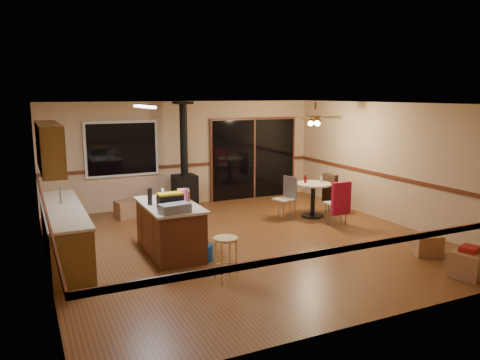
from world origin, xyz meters
TOP-DOWN VIEW (x-y plane):
  - floor at (0.00, 0.00)m, footprint 7.00×7.00m
  - ceiling at (0.00, 0.00)m, footprint 7.00×7.00m
  - wall_back at (0.00, 3.50)m, footprint 7.00×0.00m
  - wall_front at (0.00, -3.50)m, footprint 7.00×0.00m
  - wall_left at (-3.50, 0.00)m, footprint 0.00×7.00m
  - wall_right at (3.50, 0.00)m, footprint 0.00×7.00m
  - chair_rail at (0.00, 0.00)m, footprint 7.00×7.00m
  - window at (-1.60, 3.45)m, footprint 1.72×0.10m
  - sliding_door at (1.90, 3.45)m, footprint 2.52×0.10m
  - lower_cabinets at (-3.20, 0.50)m, footprint 0.60×3.00m
  - countertop at (-3.20, 0.50)m, footprint 0.64×3.04m
  - upper_cabinets at (-3.33, 0.70)m, footprint 0.35×2.00m
  - kitchen_island at (-1.50, 0.00)m, footprint 0.88×1.68m
  - wood_stove at (-0.20, 3.05)m, footprint 0.55×0.50m
  - ceiling_fan at (2.20, 1.06)m, footprint 0.24×0.24m
  - fluorescent_strip at (-1.80, 0.30)m, footprint 0.10×1.20m
  - toolbox_grey at (-1.60, -0.66)m, footprint 0.51×0.33m
  - toolbox_black at (-1.58, -0.32)m, footprint 0.42×0.23m
  - toolbox_yellow_lid at (-1.58, -0.32)m, footprint 0.42×0.23m
  - box_on_island at (-1.18, 0.18)m, footprint 0.27×0.32m
  - bottle_dark at (-1.82, 0.06)m, footprint 0.10×0.10m
  - bottle_pink at (-1.19, 0.02)m, footprint 0.08×0.08m
  - bottle_white at (-1.45, 0.55)m, footprint 0.06×0.06m
  - bar_stool at (-1.10, -1.53)m, footprint 0.47×0.47m
  - blue_bucket at (-1.09, -0.58)m, footprint 0.39×0.39m
  - dining_table at (2.20, 1.06)m, footprint 0.82×0.82m
  - glass_red at (2.05, 1.16)m, footprint 0.08×0.08m
  - glass_cream at (2.38, 1.01)m, footprint 0.08×0.08m
  - chair_left at (1.60, 1.19)m, footprint 0.50×0.50m
  - chair_near at (2.29, 0.17)m, footprint 0.44×0.47m
  - chair_right at (2.72, 1.09)m, footprint 0.49×0.45m
  - box_under_window at (-1.68, 2.77)m, footprint 0.55×0.48m
  - box_corner_a at (2.34, -2.98)m, footprint 0.64×0.59m
  - box_corner_b at (2.53, -1.99)m, footprint 0.57×0.53m
  - box_small_red at (2.34, -2.98)m, footprint 0.35×0.32m

SIDE VIEW (x-z plane):
  - floor at x=0.00m, z-range 0.00..0.00m
  - blue_bucket at x=-1.09m, z-range 0.00..0.26m
  - box_corner_b at x=2.53m, z-range 0.00..0.36m
  - box_under_window at x=-1.68m, z-range 0.00..0.39m
  - box_corner_a at x=2.34m, z-range 0.00..0.40m
  - bar_stool at x=-1.10m, z-range 0.00..0.67m
  - lower_cabinets at x=-3.20m, z-range 0.00..0.86m
  - box_small_red at x=2.34m, z-range 0.40..0.48m
  - kitchen_island at x=-1.50m, z-range 0.00..0.90m
  - dining_table at x=2.20m, z-range 0.14..0.92m
  - chair_left at x=1.60m, z-range 0.33..0.85m
  - chair_near at x=2.29m, z-range 0.25..0.95m
  - chair_right at x=2.72m, z-range 0.25..0.95m
  - wood_stove at x=-0.20m, z-range -0.53..1.99m
  - glass_cream at x=2.38m, z-range 0.78..0.92m
  - glass_red at x=2.05m, z-range 0.78..0.95m
  - countertop at x=-3.20m, z-range 0.86..0.90m
  - toolbox_grey at x=-1.60m, z-range 0.90..1.05m
  - bottle_white at x=-1.45m, z-range 0.90..1.06m
  - box_on_island at x=-1.18m, z-range 0.90..1.09m
  - chair_rail at x=0.00m, z-range 0.96..1.04m
  - toolbox_black at x=-1.58m, z-range 0.90..1.13m
  - bottle_pink at x=-1.19m, z-range 0.90..1.13m
  - bottle_dark at x=-1.82m, z-range 0.90..1.19m
  - sliding_door at x=1.90m, z-range 0.00..2.10m
  - toolbox_yellow_lid at x=-1.58m, z-range 1.13..1.16m
  - wall_back at x=0.00m, z-range -2.20..4.80m
  - wall_front at x=0.00m, z-range -2.20..4.80m
  - wall_left at x=-3.50m, z-range -2.20..4.80m
  - wall_right at x=3.50m, z-range -2.20..4.80m
  - window at x=-1.60m, z-range 0.84..2.16m
  - upper_cabinets at x=-3.33m, z-range 1.50..2.30m
  - ceiling_fan at x=2.20m, z-range 1.94..2.49m
  - fluorescent_strip at x=-1.80m, z-range 2.54..2.58m
  - ceiling at x=0.00m, z-range 2.60..2.60m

